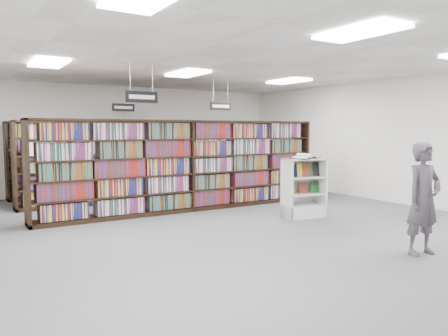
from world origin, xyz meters
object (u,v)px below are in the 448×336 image
endcap_display (303,196)px  open_book (305,157)px  shopper (424,199)px  bookshelf_row_near (188,165)px

endcap_display → open_book: open_book is taller
open_book → shopper: shopper is taller
shopper → endcap_display: bearing=88.9°
bookshelf_row_near → endcap_display: (1.73, -2.03, -0.60)m
endcap_display → shopper: size_ratio=0.75×
open_book → shopper: 3.13m
endcap_display → open_book: 0.85m
shopper → bookshelf_row_near: bearing=110.9°
endcap_display → shopper: bearing=-89.5°
endcap_display → open_book: bearing=-74.0°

